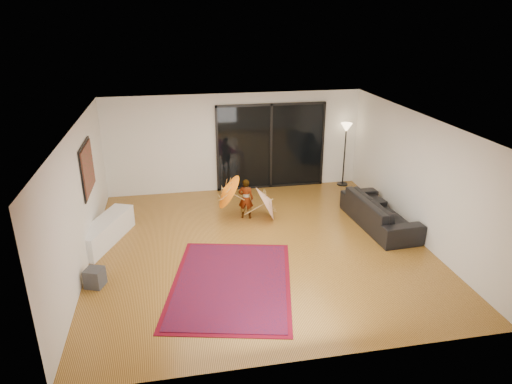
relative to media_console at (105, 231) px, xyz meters
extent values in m
plane|color=#AF7930|center=(3.25, -0.82, -0.26)|extent=(7.00, 7.00, 0.00)
plane|color=white|center=(3.25, -0.82, 2.44)|extent=(7.00, 7.00, 0.00)
plane|color=silver|center=(3.25, 2.68, 1.09)|extent=(7.00, 0.00, 7.00)
plane|color=silver|center=(3.25, -4.32, 1.09)|extent=(7.00, 0.00, 7.00)
plane|color=silver|center=(-0.25, -0.82, 1.09)|extent=(0.00, 7.00, 7.00)
plane|color=silver|center=(6.75, -0.82, 1.09)|extent=(0.00, 7.00, 7.00)
cube|color=black|center=(4.25, 2.65, 0.94)|extent=(3.00, 0.04, 2.40)
cube|color=black|center=(4.25, 2.63, 2.11)|extent=(3.06, 0.06, 0.06)
cube|color=black|center=(4.25, 2.63, -0.23)|extent=(3.06, 0.06, 0.06)
cube|color=black|center=(4.25, 2.63, 0.94)|extent=(0.06, 0.06, 2.40)
cube|color=black|center=(-0.23, 0.18, 1.39)|extent=(0.02, 1.28, 1.08)
cube|color=#214F1F|center=(-0.21, 0.18, 1.39)|extent=(0.03, 1.18, 0.98)
cube|color=white|center=(0.00, 0.00, 0.00)|extent=(1.12, 1.89, 0.51)
cube|color=#424244|center=(0.00, -1.75, -0.08)|extent=(0.40, 0.40, 0.35)
cube|color=#5F0817|center=(2.46, -2.14, -0.25)|extent=(2.80, 3.45, 0.01)
cube|color=maroon|center=(2.46, -2.14, -0.24)|extent=(2.60, 3.26, 0.02)
imported|color=black|center=(6.20, -0.33, 0.09)|extent=(1.07, 2.43, 0.70)
cube|color=black|center=(6.20, 0.38, -0.05)|extent=(0.81, 0.81, 0.40)
cylinder|color=black|center=(6.35, 2.43, -0.24)|extent=(0.31, 0.31, 0.03)
cylinder|color=black|center=(6.35, 2.43, 0.58)|extent=(0.04, 0.04, 1.67)
cone|color=#FFD899|center=(6.35, 2.43, 1.44)|extent=(0.31, 0.31, 0.25)
imported|color=#999999|center=(3.21, 0.68, 0.24)|extent=(0.42, 0.34, 1.00)
cone|color=orange|center=(2.66, 0.63, 0.48)|extent=(0.62, 0.88, 0.83)
cylinder|color=#AA8749|center=(2.66, 0.63, 0.14)|extent=(0.43, 0.02, 0.29)
cylinder|color=#AA8749|center=(2.66, 0.63, 0.58)|extent=(0.05, 0.02, 0.05)
cone|color=white|center=(3.81, 0.53, 0.25)|extent=(0.58, 0.90, 0.89)
cylinder|color=#AA8749|center=(3.81, 0.53, -0.12)|extent=(0.50, 0.02, 0.27)
cylinder|color=#AA8749|center=(3.81, 0.53, 0.36)|extent=(0.06, 0.02, 0.04)
camera|label=1|loc=(1.57, -9.33, 4.43)|focal=32.00mm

